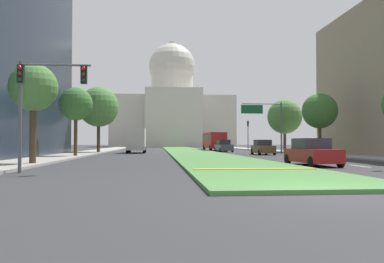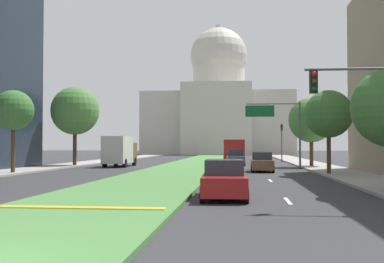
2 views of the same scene
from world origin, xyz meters
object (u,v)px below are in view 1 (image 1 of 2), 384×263
at_px(traffic_light_near_left, 39,91).
at_px(sedan_midblock, 263,148).
at_px(capitol_building, 172,110).
at_px(traffic_light_far_right, 248,131).
at_px(street_tree_right_far, 285,117).
at_px(sedan_lead_stopped, 312,153).
at_px(street_tree_right_mid, 320,111).
at_px(city_bus, 214,140).
at_px(street_tree_left_mid, 76,104).
at_px(street_tree_left_near, 33,88).
at_px(box_truck_delivery, 137,140).
at_px(street_tree_left_far, 99,107).
at_px(overhead_guide_sign, 266,117).
at_px(sedan_distant, 224,146).

bearing_deg(traffic_light_near_left, sedan_midblock, 54.45).
distance_m(capitol_building, sedan_midblock, 79.54).
relative_size(traffic_light_far_right, street_tree_right_far, 0.72).
bearing_deg(sedan_lead_stopped, sedan_midblock, 82.76).
distance_m(street_tree_right_mid, city_bus, 26.26).
relative_size(capitol_building, street_tree_left_mid, 5.57).
height_order(street_tree_left_near, street_tree_left_mid, street_tree_left_mid).
xyz_separation_m(street_tree_right_far, box_truck_delivery, (-20.10, -0.54, -3.21)).
height_order(street_tree_left_far, street_tree_right_far, street_tree_left_far).
relative_size(traffic_light_far_right, box_truck_delivery, 0.81).
relative_size(capitol_building, traffic_light_far_right, 7.11).
distance_m(street_tree_left_near, street_tree_right_far, 36.91).
bearing_deg(street_tree_left_mid, street_tree_left_far, 89.41).
xyz_separation_m(street_tree_left_mid, street_tree_left_far, (0.14, 13.33, 0.95)).
bearing_deg(sedan_lead_stopped, overhead_guide_sign, 79.96).
bearing_deg(street_tree_left_near, sedan_midblock, 43.63).
xyz_separation_m(street_tree_left_near, sedan_midblock, (19.47, 18.56, -3.91)).
xyz_separation_m(traffic_light_near_left, overhead_guide_sign, (19.34, 29.60, 0.84)).
bearing_deg(street_tree_left_near, capitol_building, 82.84).
xyz_separation_m(sedan_lead_stopped, sedan_midblock, (2.56, 20.11, 0.01)).
bearing_deg(sedan_distant, city_bus, 91.15).
distance_m(traffic_light_near_left, traffic_light_far_right, 51.49).
bearing_deg(overhead_guide_sign, traffic_light_far_right, 84.24).
relative_size(overhead_guide_sign, sedan_midblock, 1.55).
distance_m(capitol_building, traffic_light_far_right, 57.51).
height_order(box_truck_delivery, city_bus, box_truck_delivery).
height_order(capitol_building, sedan_midblock, capitol_building).
height_order(sedan_lead_stopped, city_bus, city_bus).
distance_m(sedan_lead_stopped, city_bus, 40.79).
bearing_deg(sedan_midblock, box_truck_delivery, 151.00).
bearing_deg(city_bus, sedan_midblock, -82.95).
bearing_deg(overhead_guide_sign, street_tree_right_mid, -73.46).
distance_m(street_tree_left_far, city_bus, 21.62).
xyz_separation_m(capitol_building, overhead_guide_sign, (9.21, -73.21, -6.99)).
distance_m(street_tree_left_near, box_truck_delivery, 27.27).
xyz_separation_m(traffic_light_near_left, street_tree_right_mid, (22.20, 19.96, 0.83)).
bearing_deg(street_tree_left_near, box_truck_delivery, 79.71).
bearing_deg(traffic_light_far_right, sedan_distant, -120.36).
distance_m(street_tree_left_mid, sedan_midblock, 20.80).
height_order(overhead_guide_sign, sedan_lead_stopped, overhead_guide_sign).
bearing_deg(capitol_building, overhead_guide_sign, -82.83).
xyz_separation_m(overhead_guide_sign, street_tree_left_mid, (-21.56, -10.67, 0.37)).
relative_size(box_truck_delivery, city_bus, 0.58).
xyz_separation_m(traffic_light_near_left, sedan_distant, (15.02, 36.61, -2.97)).
bearing_deg(traffic_light_far_right, traffic_light_near_left, -114.18).
bearing_deg(street_tree_right_mid, box_truck_delivery, 147.24).
relative_size(street_tree_right_far, sedan_lead_stopped, 1.57).
bearing_deg(street_tree_left_mid, box_truck_delivery, 69.70).
distance_m(street_tree_left_near, street_tree_left_far, 26.49).
height_order(capitol_building, traffic_light_far_right, capitol_building).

